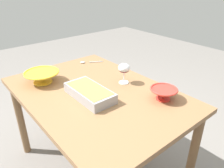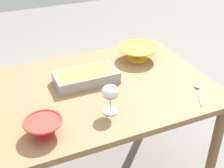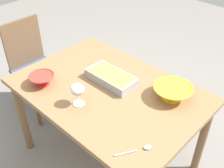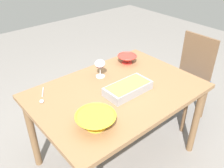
{
  "view_description": "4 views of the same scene",
  "coord_description": "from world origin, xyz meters",
  "px_view_note": "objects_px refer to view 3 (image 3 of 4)",
  "views": [
    {
      "loc": [
        1.11,
        -0.77,
        1.49
      ],
      "look_at": [
        0.03,
        0.12,
        0.78
      ],
      "focal_mm": 34.83,
      "sensor_mm": 36.0,
      "label": 1
    },
    {
      "loc": [
        0.5,
        1.37,
        1.68
      ],
      "look_at": [
        -0.04,
        0.12,
        0.83
      ],
      "focal_mm": 48.38,
      "sensor_mm": 36.0,
      "label": 2
    },
    {
      "loc": [
        -1.05,
        1.06,
        1.9
      ],
      "look_at": [
        -0.05,
        0.01,
        0.82
      ],
      "focal_mm": 43.37,
      "sensor_mm": 36.0,
      "label": 3
    },
    {
      "loc": [
        -1.05,
        -1.17,
        1.79
      ],
      "look_at": [
        -0.01,
        0.05,
        0.79
      ],
      "focal_mm": 38.77,
      "sensor_mm": 36.0,
      "label": 4
    }
  ],
  "objects_px": {
    "chair": "(33,64)",
    "mixing_bowl": "(42,79)",
    "casserole_dish": "(111,77)",
    "serving_spoon": "(141,149)",
    "wine_glass": "(77,90)",
    "dining_table": "(108,99)",
    "small_bowl": "(172,92)"
  },
  "relations": [
    {
      "from": "serving_spoon",
      "to": "dining_table",
      "type": "bearing_deg",
      "value": -27.4
    },
    {
      "from": "chair",
      "to": "small_bowl",
      "type": "relative_size",
      "value": 3.55
    },
    {
      "from": "chair",
      "to": "serving_spoon",
      "type": "relative_size",
      "value": 4.86
    },
    {
      "from": "casserole_dish",
      "to": "mixing_bowl",
      "type": "height_order",
      "value": "mixing_bowl"
    },
    {
      "from": "chair",
      "to": "mixing_bowl",
      "type": "xyz_separation_m",
      "value": [
        -0.64,
        0.29,
        0.29
      ]
    },
    {
      "from": "dining_table",
      "to": "wine_glass",
      "type": "height_order",
      "value": "wine_glass"
    },
    {
      "from": "dining_table",
      "to": "serving_spoon",
      "type": "xyz_separation_m",
      "value": [
        -0.51,
        0.26,
        0.1
      ]
    },
    {
      "from": "dining_table",
      "to": "casserole_dish",
      "type": "xyz_separation_m",
      "value": [
        0.04,
        -0.08,
        0.13
      ]
    },
    {
      "from": "dining_table",
      "to": "casserole_dish",
      "type": "distance_m",
      "value": 0.16
    },
    {
      "from": "wine_glass",
      "to": "small_bowl",
      "type": "xyz_separation_m",
      "value": [
        -0.4,
        -0.47,
        -0.06
      ]
    },
    {
      "from": "chair",
      "to": "serving_spoon",
      "type": "distance_m",
      "value": 1.56
    },
    {
      "from": "casserole_dish",
      "to": "mixing_bowl",
      "type": "distance_m",
      "value": 0.49
    },
    {
      "from": "wine_glass",
      "to": "small_bowl",
      "type": "relative_size",
      "value": 0.6
    },
    {
      "from": "chair",
      "to": "wine_glass",
      "type": "bearing_deg",
      "value": 165.67
    },
    {
      "from": "dining_table",
      "to": "casserole_dish",
      "type": "bearing_deg",
      "value": -63.43
    },
    {
      "from": "small_bowl",
      "to": "serving_spoon",
      "type": "relative_size",
      "value": 1.37
    },
    {
      "from": "dining_table",
      "to": "mixing_bowl",
      "type": "height_order",
      "value": "mixing_bowl"
    },
    {
      "from": "chair",
      "to": "mixing_bowl",
      "type": "distance_m",
      "value": 0.76
    },
    {
      "from": "wine_glass",
      "to": "serving_spoon",
      "type": "relative_size",
      "value": 0.82
    },
    {
      "from": "dining_table",
      "to": "serving_spoon",
      "type": "distance_m",
      "value": 0.58
    },
    {
      "from": "wine_glass",
      "to": "casserole_dish",
      "type": "bearing_deg",
      "value": -87.27
    },
    {
      "from": "wine_glass",
      "to": "small_bowl",
      "type": "height_order",
      "value": "wine_glass"
    },
    {
      "from": "casserole_dish",
      "to": "small_bowl",
      "type": "height_order",
      "value": "small_bowl"
    },
    {
      "from": "wine_glass",
      "to": "serving_spoon",
      "type": "height_order",
      "value": "wine_glass"
    },
    {
      "from": "serving_spoon",
      "to": "mixing_bowl",
      "type": "bearing_deg",
      "value": 1.27
    },
    {
      "from": "mixing_bowl",
      "to": "serving_spoon",
      "type": "distance_m",
      "value": 0.87
    },
    {
      "from": "dining_table",
      "to": "chair",
      "type": "bearing_deg",
      "value": -0.4
    },
    {
      "from": "dining_table",
      "to": "serving_spoon",
      "type": "bearing_deg",
      "value": 152.6
    },
    {
      "from": "wine_glass",
      "to": "dining_table",
      "type": "bearing_deg",
      "value": -95.43
    },
    {
      "from": "dining_table",
      "to": "wine_glass",
      "type": "distance_m",
      "value": 0.32
    },
    {
      "from": "chair",
      "to": "dining_table",
      "type": "bearing_deg",
      "value": 179.6
    },
    {
      "from": "dining_table",
      "to": "wine_glass",
      "type": "relative_size",
      "value": 8.41
    }
  ]
}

